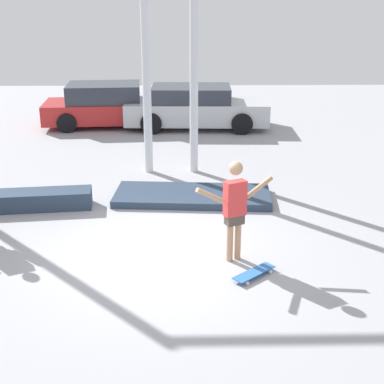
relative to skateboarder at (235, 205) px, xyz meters
The scene contains 7 objects.
ground_plane 1.46m from the skateboarder, behind, with size 36.00×36.00×0.00m, color #9E9EA3.
skateboarder is the anchor object (origin of this frame).
skateboard 1.10m from the skateboarder, 65.06° to the right, with size 0.73×0.67×0.08m.
grind_box 4.75m from the skateboarder, 150.75° to the left, with size 2.80×0.58×0.37m, color #28384C.
manual_pad 2.98m from the skateboarder, 102.48° to the left, with size 3.28×1.31×0.15m, color #28384C.
parked_car_red 10.28m from the skateboarder, 108.47° to the left, with size 4.37×2.25×1.38m.
parked_car_silver 9.39m from the skateboarder, 92.37° to the left, with size 4.62×2.14×1.35m.
Camera 1 is at (0.26, -8.00, 4.07)m, focal length 50.00 mm.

